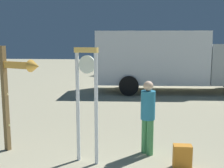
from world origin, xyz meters
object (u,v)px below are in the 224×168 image
Objects in this scene: person_near_clock at (148,114)px; box_truck_near at (166,59)px; box_truck_far at (156,53)px; standing_clock at (87,94)px; arrow_sign at (16,84)px; backpack at (182,157)px.

box_truck_near is at bearing 81.63° from person_near_clock.
person_near_clock is at bearing -94.40° from box_truck_far.
standing_clock is at bearing -98.51° from box_truck_far.
arrow_sign is 0.30× the size of box_truck_far.
box_truck_near is (2.35, 8.39, 0.23)m from standing_clock.
person_near_clock is at bearing 23.47° from standing_clock.
arrow_sign is at bearing -175.15° from person_near_clock.
box_truck_far reaches higher than box_truck_near.
standing_clock is 0.30× the size of box_truck_far.
box_truck_near reaches higher than person_near_clock.
arrow_sign is 8.99m from box_truck_near.
standing_clock is at bearing -10.52° from arrow_sign.
box_truck_far is at bearing 89.85° from box_truck_near.
standing_clock is 2.15m from backpack.
person_near_clock is 15.38m from box_truck_far.
box_truck_near is at bearing -90.15° from box_truck_far.
box_truck_far is at bearing 81.49° from standing_clock.
standing_clock is 8.72m from box_truck_near.
arrow_sign is at bearing -104.10° from box_truck_far.
arrow_sign is at bearing 173.30° from backpack.
person_near_clock is 0.21× the size of box_truck_far.
box_truck_near is (0.53, 8.50, 1.38)m from backpack.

